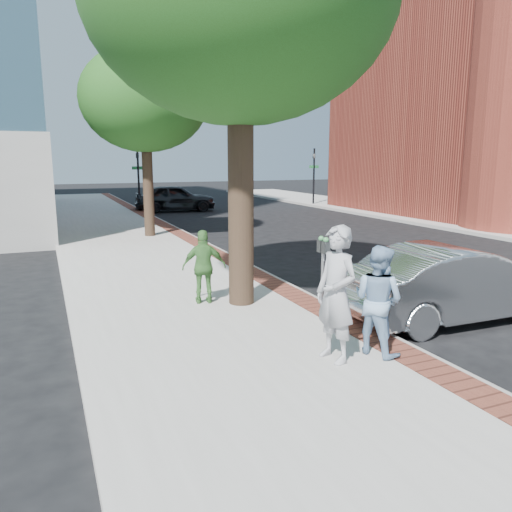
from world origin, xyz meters
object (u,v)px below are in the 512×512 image
parking_meter (323,258)px  bg_car (175,198)px  sedan_silver (456,283)px  person_gray (336,294)px  person_green (204,267)px  person_officer (378,300)px

parking_meter → bg_car: size_ratio=0.31×
sedan_silver → person_gray: bearing=109.1°
parking_meter → person_green: bearing=146.2°
parking_meter → person_gray: size_ratio=0.73×
person_officer → sedan_silver: bearing=-88.4°
person_green → sedan_silver: (4.30, -2.57, -0.17)m
person_gray → bg_car: (3.46, 23.53, -0.35)m
person_officer → bg_car: 23.70m
bg_car → person_officer: bearing=-179.4°
person_green → bg_car: (4.35, 19.87, -0.11)m
parking_meter → person_officer: person_officer is taller
sedan_silver → bg_car: (0.04, 22.44, 0.07)m
person_gray → person_officer: size_ratio=1.20×
person_officer → person_green: 4.02m
person_officer → person_green: person_officer is taller
person_gray → bg_car: 23.79m
person_green → bg_car: person_green is taller
person_green → parking_meter: bearing=159.8°
person_officer → person_green: (-1.63, 3.68, -0.08)m
parking_meter → bg_car: bearing=83.8°
person_gray → person_green: (-0.89, 3.67, -0.25)m
person_gray → person_officer: bearing=78.3°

